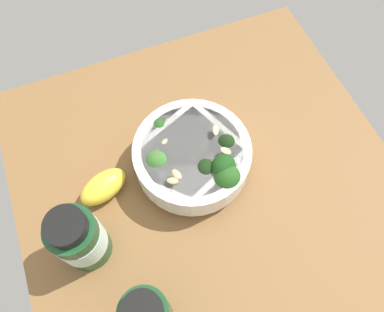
{
  "coord_description": "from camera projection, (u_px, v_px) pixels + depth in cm",
  "views": [
    {
      "loc": [
        -20.72,
        11.35,
        57.06
      ],
      "look_at": [
        3.6,
        1.65,
        4.0
      ],
      "focal_mm": 34.78,
      "sensor_mm": 36.0,
      "label": 1
    }
  ],
  "objects": [
    {
      "name": "bottle_tall",
      "position": [
        79.0,
        238.0,
        0.51
      ],
      "size": [
        6.94,
        6.94,
        13.27
      ],
      "color": "#194723",
      "rests_on": "ground_plane"
    },
    {
      "name": "lemon_wedge",
      "position": [
        103.0,
        187.0,
        0.59
      ],
      "size": [
        6.81,
        9.09,
        4.28
      ],
      "primitive_type": "ellipsoid",
      "rotation": [
        0.0,
        0.0,
        1.9
      ],
      "color": "yellow",
      "rests_on": "ground_plane"
    },
    {
      "name": "bowl_of_broccoli",
      "position": [
        193.0,
        157.0,
        0.59
      ],
      "size": [
        18.51,
        18.51,
        9.36
      ],
      "color": "white",
      "rests_on": "ground_plane"
    },
    {
      "name": "ground_plane",
      "position": [
        209.0,
        186.0,
        0.63
      ],
      "size": [
        62.25,
        62.25,
        4.32
      ],
      "primitive_type": "cube",
      "color": "brown"
    }
  ]
}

